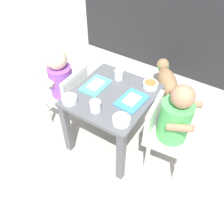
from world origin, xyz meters
TOP-DOWN VIEW (x-y plane):
  - ground_plane at (0.00, 0.00)m, footprint 7.00×7.00m
  - kitchen_cabinet_back at (0.00, 1.25)m, footprint 2.06×0.35m
  - dining_table at (0.00, 0.00)m, footprint 0.49×0.53m
  - seated_child_left at (-0.41, -0.02)m, footprint 0.29×0.29m
  - seated_child_right at (0.41, 0.03)m, footprint 0.31×0.31m
  - dog at (0.12, 0.67)m, footprint 0.34×0.40m
  - food_tray_left at (-0.14, 0.01)m, footprint 0.13×0.20m
  - food_tray_right at (0.14, 0.01)m, footprint 0.16×0.21m
  - water_cup_left at (0.00, -0.18)m, footprint 0.07×0.07m
  - water_cup_right at (-0.05, 0.16)m, footprint 0.06×0.06m
  - cereal_bowl_left_side at (0.18, -0.18)m, footprint 0.10×0.10m
  - veggie_bowl_far at (-0.18, -0.20)m, footprint 0.09×0.09m
  - cereal_bowl_right_side at (0.17, 0.20)m, footprint 0.10×0.10m

SIDE VIEW (x-z plane):
  - ground_plane at x=0.00m, z-range 0.00..0.00m
  - dog at x=0.12m, z-range 0.04..0.34m
  - dining_table at x=0.00m, z-range 0.14..0.59m
  - seated_child_left at x=-0.41m, z-range 0.09..0.75m
  - seated_child_right at x=0.41m, z-range 0.08..0.76m
  - kitchen_cabinet_back at x=0.00m, z-range 0.00..0.87m
  - food_tray_left at x=-0.14m, z-range 0.45..0.47m
  - food_tray_right at x=0.14m, z-range 0.45..0.47m
  - veggie_bowl_far at x=-0.18m, z-range 0.46..0.49m
  - cereal_bowl_right_side at x=0.17m, z-range 0.46..0.50m
  - cereal_bowl_left_side at x=0.18m, z-range 0.46..0.50m
  - water_cup_right at x=-0.05m, z-range 0.45..0.52m
  - water_cup_left at x=0.00m, z-range 0.45..0.52m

